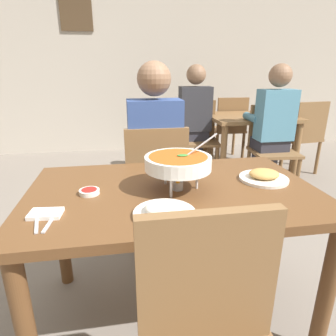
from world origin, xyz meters
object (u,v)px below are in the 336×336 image
at_px(curry_bowl, 178,163).
at_px(appetizer_plate, 264,176).
at_px(chair_diner_main, 155,179).
at_px(dining_table_main, 173,209).
at_px(chair_bg_corner, 194,126).
at_px(sauce_dish, 89,191).
at_px(rice_plate, 165,211).
at_px(patron_bg_left, 194,115).
at_px(chair_bg_right, 303,133).
at_px(diner_main, 154,146).
at_px(chair_bg_window, 229,126).
at_px(chair_bg_left, 198,134).
at_px(dining_table_far, 250,126).
at_px(chair_bg_middle, 271,143).
at_px(patron_bg_middle, 273,122).

bearing_deg(curry_bowl, appetizer_plate, 6.07).
relative_size(chair_diner_main, appetizer_plate, 3.75).
height_order(dining_table_main, chair_bg_corner, chair_bg_corner).
height_order(sauce_dish, chair_bg_corner, chair_bg_corner).
relative_size(chair_diner_main, rice_plate, 3.75).
bearing_deg(patron_bg_left, chair_bg_right, -6.95).
bearing_deg(diner_main, chair_diner_main, -90.00).
bearing_deg(chair_bg_corner, chair_bg_window, -2.11).
distance_m(chair_bg_left, chair_bg_right, 1.28).
xyz_separation_m(sauce_dish, dining_table_far, (1.70, 2.03, -0.14)).
bearing_deg(chair_bg_right, chair_bg_left, 171.52).
relative_size(rice_plate, sauce_dish, 2.67).
distance_m(chair_bg_middle, patron_bg_middle, 0.24).
bearing_deg(chair_bg_left, chair_bg_middle, -42.20).
xyz_separation_m(rice_plate, dining_table_far, (1.40, 2.29, -0.15)).
bearing_deg(patron_bg_left, chair_bg_corner, 74.96).
relative_size(curry_bowl, chair_bg_right, 0.37).
height_order(chair_bg_left, chair_bg_middle, same).
bearing_deg(dining_table_far, sauce_dish, -129.81).
bearing_deg(dining_table_main, patron_bg_left, 73.15).
relative_size(dining_table_main, sauce_dish, 14.79).
relative_size(chair_bg_right, patron_bg_left, 0.69).
xyz_separation_m(diner_main, chair_bg_middle, (1.34, 0.82, -0.24)).
bearing_deg(patron_bg_left, appetizer_plate, -94.74).
height_order(rice_plate, chair_bg_left, chair_bg_left).
bearing_deg(dining_table_far, chair_bg_left, 171.40).
bearing_deg(rice_plate, chair_bg_right, 46.88).
xyz_separation_m(patron_bg_left, patron_bg_middle, (0.67, -0.60, 0.00)).
bearing_deg(diner_main, chair_bg_right, 31.54).
bearing_deg(chair_bg_window, dining_table_main, -116.13).
bearing_deg(diner_main, patron_bg_middle, 30.63).
bearing_deg(chair_bg_left, chair_bg_corner, 82.05).
relative_size(sauce_dish, dining_table_far, 0.09).
distance_m(dining_table_main, rice_plate, 0.29).
distance_m(chair_bg_left, patron_bg_middle, 0.90).
relative_size(dining_table_main, patron_bg_left, 1.02).
xyz_separation_m(diner_main, chair_bg_left, (0.71, 1.40, -0.24)).
distance_m(chair_bg_corner, patron_bg_middle, 1.25).
bearing_deg(patron_bg_left, chair_bg_left, 20.90).
bearing_deg(rice_plate, chair_diner_main, 85.19).
bearing_deg(dining_table_far, chair_bg_middle, -86.73).
xyz_separation_m(rice_plate, appetizer_plate, (0.55, 0.28, 0.00)).
distance_m(dining_table_main, dining_table_far, 2.43).
bearing_deg(chair_bg_middle, sauce_dish, -138.07).
xyz_separation_m(rice_plate, patron_bg_middle, (1.39, 1.76, -0.01)).
height_order(chair_bg_corner, chair_bg_window, same).
bearing_deg(chair_bg_right, chair_bg_window, 137.52).
distance_m(appetizer_plate, chair_bg_window, 2.69).
height_order(curry_bowl, sauce_dish, curry_bowl).
bearing_deg(curry_bowl, sauce_dish, 177.05).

